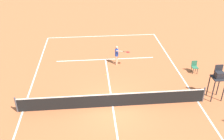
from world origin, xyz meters
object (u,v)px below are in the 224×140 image
courtside_chair_mid (195,66)px  player_serving (117,54)px  tennis_ball (106,75)px  umpire_chair (218,77)px

courtside_chair_mid → player_serving: bearing=-18.1°
player_serving → courtside_chair_mid: size_ratio=1.71×
tennis_ball → courtside_chair_mid: size_ratio=0.07×
courtside_chair_mid → tennis_ball: bearing=-1.5°
player_serving → tennis_ball: bearing=-12.3°
player_serving → courtside_chair_mid: bearing=91.4°
tennis_ball → umpire_chair: (-6.91, 3.63, 1.57)m
tennis_ball → courtside_chair_mid: (-6.88, 0.18, 0.50)m
tennis_ball → umpire_chair: bearing=152.3°
tennis_ball → player_serving: bearing=-121.8°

